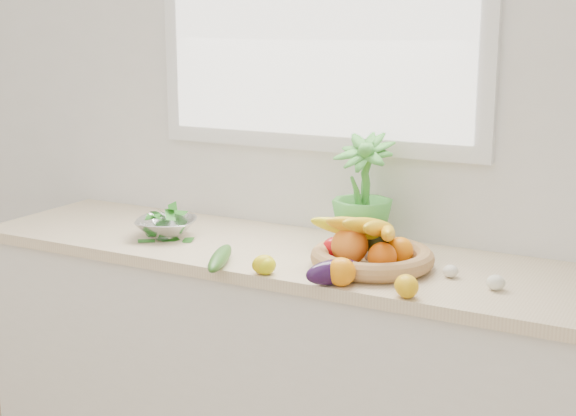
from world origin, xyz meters
The scene contains 18 objects.
back_wall centered at (0.00, 2.25, 1.35)m, with size 4.50×0.02×2.70m, color white.
counter_cabinet centered at (0.00, 1.95, 0.43)m, with size 2.20×0.58×0.86m, color silver.
countertop centered at (0.00, 1.95, 0.88)m, with size 2.24×0.62×0.04m, color beige.
orange_loose centered at (0.36, 1.68, 0.94)m, with size 0.09×0.09×0.09m, color orange.
lemon_a centered at (0.11, 1.67, 0.93)m, with size 0.06×0.07×0.06m, color #CECE0B.
lemon_b centered at (0.10, 1.67, 0.93)m, with size 0.06×0.08×0.06m, color #D9C00B.
lemon_c centered at (0.57, 1.67, 0.93)m, with size 0.07×0.08×0.07m, color #EBAB0C.
apple centered at (0.24, 1.88, 0.94)m, with size 0.08×0.08×0.08m, color #AA0D11.
ginger centered at (0.34, 1.77, 0.92)m, with size 0.10×0.04×0.03m, color tan.
garlic_a centered at (0.62, 1.91, 0.92)m, with size 0.05×0.05×0.04m, color white.
garlic_b centered at (0.35, 1.94, 0.92)m, with size 0.05×0.05×0.05m, color silver.
garlic_c centered at (0.77, 1.85, 0.92)m, with size 0.05×0.05×0.05m, color silver.
eggplant centered at (0.34, 1.68, 0.94)m, with size 0.07×0.19×0.08m, color #260E35.
cucumber centered at (-0.06, 1.68, 0.93)m, with size 0.05×0.28×0.05m, color #2F581A.
radish centered at (0.06, 1.72, 0.92)m, with size 0.03×0.03×0.03m, color red.
potted_herb centered at (0.25, 2.09, 1.11)m, with size 0.21×0.21×0.38m, color green.
fruit_basket centered at (0.37, 1.89, 0.95)m, with size 0.49×0.49×0.19m.
colander_with_spinach centered at (-0.42, 1.88, 0.96)m, with size 0.28×0.28×0.12m.
Camera 1 is at (1.29, -0.38, 1.65)m, focal length 50.00 mm.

